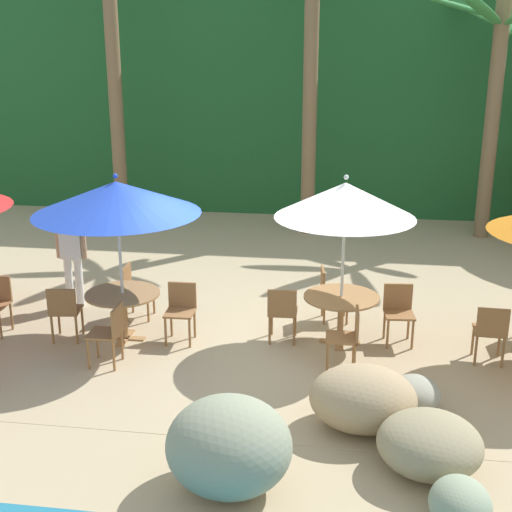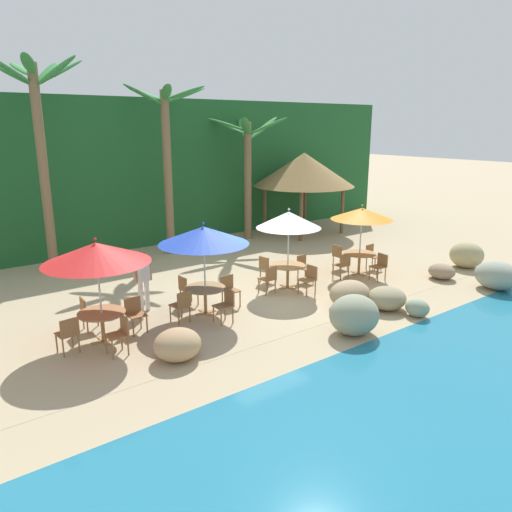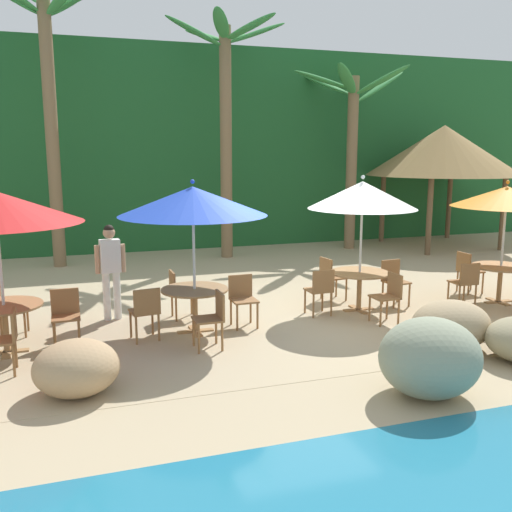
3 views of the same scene
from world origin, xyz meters
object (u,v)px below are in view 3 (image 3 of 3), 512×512
object	(u,v)px
chair_red_seaward	(66,313)
chair_blue_right	(213,316)
umbrella_blue	(193,201)
dining_table_white	(360,278)
chair_orange_left	(466,281)
palapa_hut	(444,151)
chair_blue_inland	(179,291)
umbrella_orange	(507,197)
palm_tree_second	(226,100)
waiter_in_white	(111,265)
chair_white_inland	(330,275)
chair_white_left	(321,289)
chair_red_right	(6,337)
dining_table_blue	(195,296)
chair_white_right	(389,294)
dining_table_red	(4,313)
chair_red_inland	(7,305)
chair_white_seaward	(394,279)
palm_tree_third	(352,126)
chair_orange_inland	(467,269)
palm_tree_nearest	(48,76)
dining_table_orange	(501,272)
umbrella_white	(362,195)
chair_blue_seaward	(242,296)
chair_blue_left	(146,310)

from	to	relation	value
chair_red_seaward	chair_blue_right	size ratio (longest dim) A/B	1.00
umbrella_blue	dining_table_white	bearing A→B (deg)	5.70
chair_orange_left	palapa_hut	bearing A→B (deg)	58.07
umbrella_blue	chair_blue_inland	size ratio (longest dim) A/B	2.89
chair_red_seaward	umbrella_orange	world-z (taller)	umbrella_orange
palm_tree_second	waiter_in_white	distance (m)	7.09
chair_white_inland	chair_white_left	world-z (taller)	same
chair_red_right	waiter_in_white	world-z (taller)	waiter_in_white
dining_table_blue	chair_white_inland	size ratio (longest dim) A/B	1.26
chair_red_seaward	chair_white_right	world-z (taller)	same
chair_red_seaward	chair_blue_inland	distance (m)	2.08
dining_table_red	dining_table_white	world-z (taller)	same
chair_red_right	palm_tree_second	distance (m)	9.65
chair_blue_inland	chair_white_left	bearing A→B (deg)	-14.76
chair_red_seaward	chair_red_inland	distance (m)	1.17
umbrella_blue	dining_table_white	xyz separation A→B (m)	(3.19, 0.32, -1.56)
chair_white_seaward	chair_red_inland	bearing A→B (deg)	177.83
dining_table_white	palm_tree_third	distance (m)	7.60
dining_table_white	chair_blue_inland	bearing A→B (deg)	170.92
chair_white_left	palm_tree_second	world-z (taller)	palm_tree_second
dining_table_blue	chair_orange_inland	size ratio (longest dim) A/B	1.26
chair_white_seaward	chair_white_right	bearing A→B (deg)	-125.06
chair_white_inland	chair_orange_inland	size ratio (longest dim) A/B	1.00
umbrella_blue	palm_tree_nearest	bearing A→B (deg)	108.80
umbrella_orange	dining_table_orange	size ratio (longest dim) A/B	2.19
umbrella_white	waiter_in_white	distance (m)	4.67
waiter_in_white	dining_table_blue	bearing A→B (deg)	-43.04
palm_tree_second	chair_red_inland	bearing A→B (deg)	-132.99
chair_red_right	chair_red_seaward	bearing A→B (deg)	51.44
chair_red_inland	chair_orange_inland	size ratio (longest dim) A/B	1.00
palapa_hut	waiter_in_white	xyz separation A→B (m)	(-10.36, -4.97, -1.96)
chair_white_seaward	dining_table_orange	bearing A→B (deg)	-14.64
palm_tree_nearest	palm_tree_third	xyz separation A→B (m)	(8.39, 0.16, -1.09)
palm_tree_third	chair_red_seaward	bearing A→B (deg)	-141.24
palapa_hut	chair_blue_seaward	bearing A→B (deg)	-143.93
chair_blue_left	palm_tree_second	size ratio (longest dim) A/B	0.14
chair_red_seaward	dining_table_orange	bearing A→B (deg)	-0.32
chair_orange_inland	dining_table_red	bearing A→B (deg)	-174.18
chair_red_seaward	chair_white_seaward	size ratio (longest dim) A/B	1.00
chair_blue_right	palapa_hut	size ratio (longest dim) A/B	0.19
umbrella_white	chair_white_inland	world-z (taller)	umbrella_white
chair_blue_inland	chair_blue_left	distance (m)	1.28
dining_table_blue	umbrella_orange	distance (m)	6.27
umbrella_blue	chair_white_right	xyz separation A→B (m)	(3.31, -0.53, -1.66)
palm_tree_second	chair_white_left	bearing A→B (deg)	-89.52
chair_red_right	waiter_in_white	size ratio (longest dim) A/B	0.51
chair_blue_right	umbrella_white	size ratio (longest dim) A/B	0.34
chair_red_right	palm_tree_third	size ratio (longest dim) A/B	0.16
chair_white_right	palapa_hut	bearing A→B (deg)	48.93
umbrella_orange	palapa_hut	xyz separation A→B (m)	(3.03, 6.18, 0.85)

